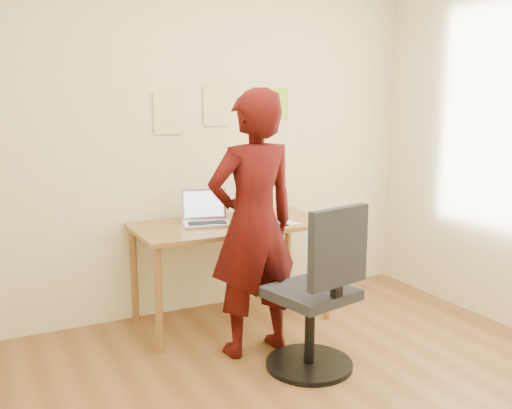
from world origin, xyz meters
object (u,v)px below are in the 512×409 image
laptop (205,216)px  office_chair (318,301)px  person (253,224)px  desk (231,235)px  phone (282,224)px

laptop → office_chair: (0.30, -1.05, -0.35)m
laptop → person: person is taller
desk → phone: size_ratio=11.90×
person → laptop: bearing=-86.6°
phone → office_chair: 0.84m
desk → person: (-0.10, -0.55, 0.20)m
person → office_chair: bearing=113.8°
person → desk: bearing=-103.4°
laptop → person: bearing=-68.7°
desk → laptop: laptop is taller
desk → office_chair: office_chair is taller
office_chair → laptop: bearing=93.6°
desk → office_chair: 1.00m
laptop → person: 0.63m
phone → desk: bearing=151.4°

